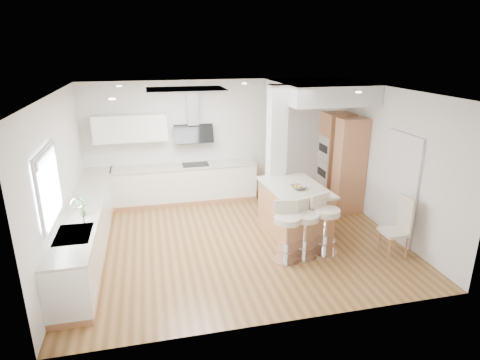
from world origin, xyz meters
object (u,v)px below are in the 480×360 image
object	(u,v)px
bar_stool_b	(305,226)
peninsula	(294,209)
bar_stool_c	(325,221)
bar_stool_a	(287,229)
dining_chair	(400,224)

from	to	relation	value
bar_stool_b	peninsula	bearing A→B (deg)	61.08
bar_stool_c	bar_stool_a	bearing A→B (deg)	167.59
bar_stool_a	bar_stool_b	size ratio (longest dim) A/B	1.02
peninsula	bar_stool_a	xyz separation A→B (m)	(-0.51, -1.02, 0.10)
bar_stool_a	bar_stool_b	world-z (taller)	bar_stool_a
bar_stool_b	dining_chair	bearing A→B (deg)	-29.60
peninsula	bar_stool_a	world-z (taller)	bar_stool_a
bar_stool_b	bar_stool_c	bearing A→B (deg)	-10.70
peninsula	bar_stool_b	xyz separation A→B (m)	(-0.17, -0.96, 0.09)
dining_chair	bar_stool_a	bearing A→B (deg)	173.58
bar_stool_b	bar_stool_a	bearing A→B (deg)	170.89
bar_stool_a	bar_stool_c	bearing A→B (deg)	18.04
peninsula	bar_stool_a	bearing A→B (deg)	-119.72
peninsula	bar_stool_c	bearing A→B (deg)	-78.53
peninsula	dining_chair	world-z (taller)	dining_chair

